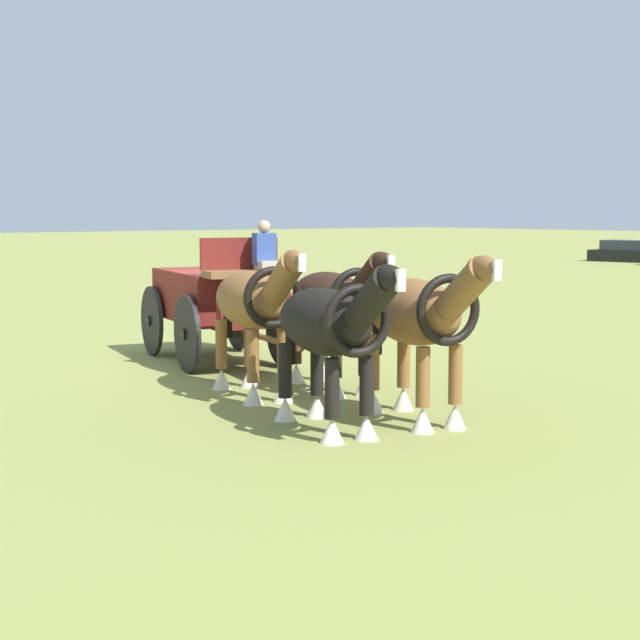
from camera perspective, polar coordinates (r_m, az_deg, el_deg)
The scene contains 7 objects.
ground_plane at distance 18.69m, azimuth -6.07°, elevation -2.32°, with size 220.00×220.00×0.00m, color olive.
show_wagon at distance 18.41m, azimuth -5.94°, elevation 1.24°, with size 5.90×2.60×2.63m.
draft_horse_rear_near at distance 15.29m, azimuth 0.76°, elevation 0.92°, with size 3.14×1.31×2.22m.
draft_horse_rear_off at distance 14.78m, azimuth -3.79°, elevation 0.85°, with size 2.99×1.28×2.27m.
draft_horse_lead_near at distance 13.01m, azimuth 5.71°, elevation 0.10°, with size 2.93×1.28×2.27m.
draft_horse_lead_off at distance 12.40m, azimuth 0.54°, elevation -0.44°, with size 3.08×1.29×2.20m.
parked_vehicle_a at distance 57.38m, azimuth 17.47°, elevation 3.72°, with size 4.82×2.78×1.18m.
Camera 1 is at (15.77, -9.65, 2.78)m, focal length 55.69 mm.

